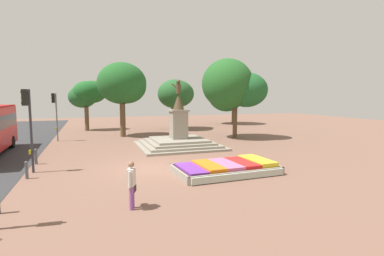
# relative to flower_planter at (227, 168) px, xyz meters

# --- Properties ---
(ground_plane) EXTENTS (81.09, 81.09, 0.00)m
(ground_plane) POSITION_rel_flower_planter_xyz_m (-3.41, 2.24, -0.25)
(ground_plane) COLOR brown
(flower_planter) EXTENTS (5.15, 3.05, 0.58)m
(flower_planter) POSITION_rel_flower_planter_xyz_m (0.00, 0.00, 0.00)
(flower_planter) COLOR #38281C
(flower_planter) RESTS_ON ground_plane
(statue_monument) EXTENTS (5.98, 5.98, 5.02)m
(statue_monument) POSITION_rel_flower_planter_xyz_m (-0.10, 8.24, 0.41)
(statue_monument) COLOR gray
(statue_monument) RESTS_ON ground_plane
(traffic_light_mid_block) EXTENTS (0.41, 0.29, 4.15)m
(traffic_light_mid_block) POSITION_rel_flower_planter_xyz_m (-9.26, 3.24, 2.59)
(traffic_light_mid_block) COLOR #2D2D33
(traffic_light_mid_block) RESTS_ON ground_plane
(traffic_light_far_corner) EXTENTS (0.41, 0.30, 4.05)m
(traffic_light_far_corner) POSITION_rel_flower_planter_xyz_m (-9.12, 14.25, 2.52)
(traffic_light_far_corner) COLOR slate
(traffic_light_far_corner) RESTS_ON ground_plane
(pedestrian_with_handbag) EXTENTS (0.39, 0.70, 1.65)m
(pedestrian_with_handbag) POSITION_rel_flower_planter_xyz_m (-5.14, -3.24, 0.68)
(pedestrian_with_handbag) COLOR #8C4C99
(pedestrian_with_handbag) RESTS_ON ground_plane
(kerb_bollard_mid_b) EXTENTS (0.15, 0.15, 0.84)m
(kerb_bollard_mid_b) POSITION_rel_flower_planter_xyz_m (-9.25, 2.09, 0.20)
(kerb_bollard_mid_b) COLOR #4C5156
(kerb_bollard_mid_b) RESTS_ON ground_plane
(kerb_bollard_north) EXTENTS (0.17, 0.17, 0.89)m
(kerb_bollard_north) POSITION_rel_flower_planter_xyz_m (-9.33, 5.26, 0.23)
(kerb_bollard_north) COLOR #4C5156
(kerb_bollard_north) RESTS_ON ground_plane
(park_tree_far_left) EXTENTS (4.58, 4.49, 6.97)m
(park_tree_far_left) POSITION_rel_flower_planter_xyz_m (-3.27, 15.71, 4.67)
(park_tree_far_left) COLOR brown
(park_tree_far_left) RESTS_ON ground_plane
(park_tree_behind_statue) EXTENTS (5.17, 5.32, 6.94)m
(park_tree_behind_statue) POSITION_rel_flower_planter_xyz_m (11.53, 23.92, 4.20)
(park_tree_behind_statue) COLOR brown
(park_tree_behind_statue) RESTS_ON ground_plane
(park_tree_far_right) EXTENTS (5.74, 4.94, 7.14)m
(park_tree_far_right) POSITION_rel_flower_planter_xyz_m (5.97, 11.31, 4.43)
(park_tree_far_right) COLOR brown
(park_tree_far_right) RESTS_ON ground_plane
(park_tree_street_side) EXTENTS (4.11, 3.19, 5.53)m
(park_tree_street_side) POSITION_rel_flower_planter_xyz_m (-6.54, 22.13, 3.82)
(park_tree_street_side) COLOR brown
(park_tree_street_side) RESTS_ON ground_plane
(park_tree_mid_canopy) EXTENTS (4.49, 4.97, 5.68)m
(park_tree_mid_canopy) POSITION_rel_flower_planter_xyz_m (2.97, 19.81, 3.80)
(park_tree_mid_canopy) COLOR #4C3823
(park_tree_mid_canopy) RESTS_ON ground_plane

